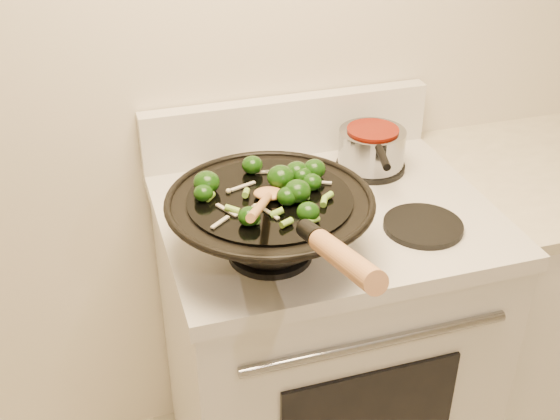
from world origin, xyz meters
name	(u,v)px	position (x,y,z in m)	size (l,w,h in m)	color
stove	(319,348)	(-0.04, 1.17, 0.47)	(0.78, 0.67, 1.08)	silver
wok	(271,223)	(-0.22, 1.01, 1.01)	(0.43, 0.71, 0.29)	black
stirfry	(275,185)	(-0.20, 1.04, 1.08)	(0.29, 0.27, 0.05)	#103408
wooden_spoon	(265,200)	(-0.25, 0.95, 1.10)	(0.15, 0.28, 0.12)	#B27646
saucepan	(372,147)	(0.14, 1.32, 0.98)	(0.17, 0.27, 0.10)	gray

